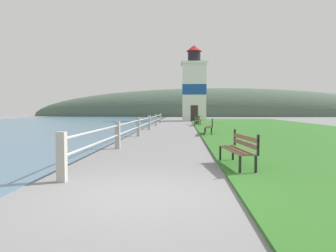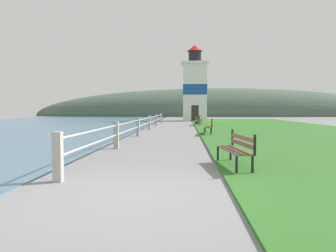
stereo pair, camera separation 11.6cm
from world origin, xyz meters
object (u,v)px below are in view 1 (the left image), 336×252
at_px(park_bench_midway, 210,126).
at_px(park_bench_far, 199,120).
at_px(lighthouse, 194,88).
at_px(trash_bin, 197,120).
at_px(park_bench_near, 240,147).

bearing_deg(park_bench_midway, park_bench_far, -83.23).
relative_size(park_bench_far, lighthouse, 0.19).
distance_m(lighthouse, trash_bin, 11.20).
height_order(park_bench_midway, park_bench_far, same).
height_order(lighthouse, trash_bin, lighthouse).
xyz_separation_m(park_bench_far, lighthouse, (-0.04, 12.64, 3.70)).
relative_size(park_bench_far, trash_bin, 2.17).
relative_size(park_bench_near, park_bench_midway, 1.02).
distance_m(park_bench_midway, trash_bin, 12.74).
bearing_deg(lighthouse, park_bench_midway, -89.43).
bearing_deg(trash_bin, park_bench_midway, -88.94).
distance_m(park_bench_near, park_bench_midway, 10.95).
distance_m(park_bench_far, trash_bin, 2.11).
bearing_deg(lighthouse, park_bench_far, -89.80).
distance_m(park_bench_midway, lighthouse, 23.56).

